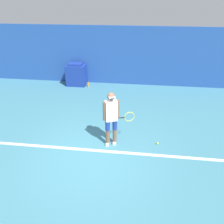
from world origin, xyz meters
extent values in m
plane|color=teal|center=(0.00, 0.00, 0.00)|extent=(24.00, 24.00, 0.00)
cube|color=#234C99|center=(0.00, 5.87, 1.41)|extent=(24.00, 0.10, 2.81)
cube|color=white|center=(0.00, 0.29, 0.01)|extent=(21.60, 0.10, 0.01)
cylinder|color=brown|center=(0.39, 0.64, 0.26)|extent=(0.12, 0.12, 0.53)
cylinder|color=navy|center=(0.39, 0.64, 0.69)|extent=(0.14, 0.14, 0.32)
cube|color=white|center=(0.39, 0.64, 0.04)|extent=(0.10, 0.24, 0.08)
cylinder|color=brown|center=(0.60, 0.73, 0.26)|extent=(0.12, 0.12, 0.53)
cylinder|color=navy|center=(0.60, 0.73, 0.69)|extent=(0.14, 0.14, 0.32)
cube|color=white|center=(0.60, 0.73, 0.04)|extent=(0.10, 0.24, 0.08)
cube|color=white|center=(0.49, 0.69, 1.16)|extent=(0.39, 0.31, 0.63)
sphere|color=brown|center=(0.49, 0.69, 1.62)|extent=(0.22, 0.22, 0.22)
cube|color=white|center=(0.53, 0.59, 1.64)|extent=(0.21, 0.18, 0.02)
cylinder|color=brown|center=(0.31, 0.61, 1.18)|extent=(0.09, 0.09, 0.59)
cylinder|color=brown|center=(0.68, 0.76, 1.18)|extent=(0.09, 0.09, 0.59)
cylinder|color=black|center=(0.78, 0.80, 0.89)|extent=(0.21, 0.11, 0.03)
torus|color=yellow|center=(1.01, 0.89, 0.89)|extent=(0.30, 0.14, 0.32)
sphere|color=#D1E533|center=(1.92, 0.84, 0.03)|extent=(0.07, 0.07, 0.07)
cube|color=navy|center=(-1.87, 5.42, 0.51)|extent=(0.93, 0.70, 1.02)
cube|color=navy|center=(-1.87, 5.42, 1.07)|extent=(0.65, 0.49, 0.10)
cylinder|color=orange|center=(-1.24, 5.23, 0.12)|extent=(0.08, 0.08, 0.24)
cylinder|color=black|center=(-1.24, 5.23, 0.26)|extent=(0.04, 0.04, 0.02)
camera|label=1|loc=(1.19, -4.75, 4.11)|focal=35.00mm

